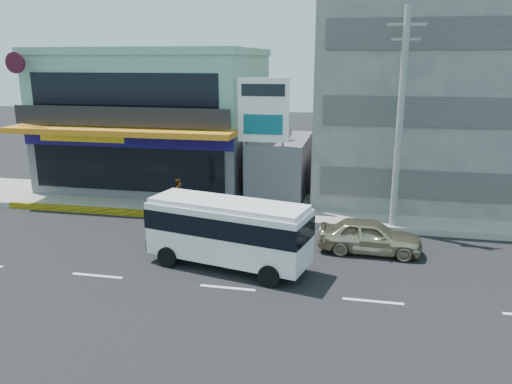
# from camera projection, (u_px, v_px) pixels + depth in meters

# --- Properties ---
(ground) EXTENTS (120.00, 120.00, 0.00)m
(ground) POSITION_uv_depth(u_px,v_px,m) (228.00, 288.00, 17.54)
(ground) COLOR black
(ground) RESTS_ON ground
(sidewalk) EXTENTS (70.00, 5.00, 0.30)m
(sidewalk) POSITION_uv_depth(u_px,v_px,m) (369.00, 213.00, 25.51)
(sidewalk) COLOR gray
(sidewalk) RESTS_ON ground
(shop_building) EXTENTS (12.40, 11.70, 8.00)m
(shop_building) POSITION_uv_depth(u_px,v_px,m) (160.00, 121.00, 31.26)
(shop_building) COLOR #504F55
(shop_building) RESTS_ON ground
(concrete_building) EXTENTS (16.00, 12.00, 14.00)m
(concrete_building) POSITION_uv_depth(u_px,v_px,m) (466.00, 73.00, 27.96)
(concrete_building) COLOR gray
(concrete_building) RESTS_ON ground
(gap_structure) EXTENTS (3.00, 6.00, 3.50)m
(gap_structure) POSITION_uv_depth(u_px,v_px,m) (281.00, 168.00, 28.44)
(gap_structure) COLOR #504F55
(gap_structure) RESTS_ON ground
(satellite_dish) EXTENTS (1.50, 1.50, 0.15)m
(satellite_dish) POSITION_uv_depth(u_px,v_px,m) (279.00, 139.00, 27.02)
(satellite_dish) COLOR slate
(satellite_dish) RESTS_ON gap_structure
(billboard) EXTENTS (2.60, 0.18, 6.90)m
(billboard) POSITION_uv_depth(u_px,v_px,m) (263.00, 118.00, 25.06)
(billboard) COLOR gray
(billboard) RESTS_ON ground
(utility_pole_near) EXTENTS (1.60, 0.30, 10.00)m
(utility_pole_near) POSITION_uv_depth(u_px,v_px,m) (400.00, 121.00, 22.03)
(utility_pole_near) COLOR #999993
(utility_pole_near) RESTS_ON ground
(minibus) EXTENTS (6.55, 3.34, 2.62)m
(minibus) POSITION_uv_depth(u_px,v_px,m) (228.00, 228.00, 18.95)
(minibus) COLOR white
(minibus) RESTS_ON ground
(sedan) EXTENTS (4.26, 1.84, 1.43)m
(sedan) POSITION_uv_depth(u_px,v_px,m) (370.00, 236.00, 20.60)
(sedan) COLOR #BBB28F
(sedan) RESTS_ON ground
(motorcycle_rider) EXTENTS (1.85, 0.86, 2.28)m
(motorcycle_rider) POSITION_uv_depth(u_px,v_px,m) (180.00, 210.00, 24.04)
(motorcycle_rider) COLOR #62180E
(motorcycle_rider) RESTS_ON ground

